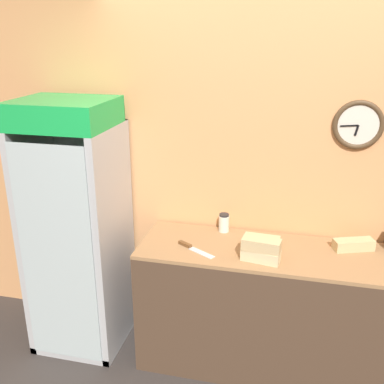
{
  "coord_description": "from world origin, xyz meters",
  "views": [
    {
      "loc": [
        0.1,
        -1.86,
        2.3
      ],
      "look_at": [
        -0.54,
        0.84,
        1.28
      ],
      "focal_mm": 42.0,
      "sensor_mm": 36.0,
      "label": 1
    }
  ],
  "objects": [
    {
      "name": "sandwich_stack_bottom",
      "position": [
        -0.06,
        0.69,
        0.95
      ],
      "size": [
        0.25,
        0.14,
        0.07
      ],
      "color": "beige",
      "rests_on": "prep_counter"
    },
    {
      "name": "sandwich_flat_left",
      "position": [
        -0.07,
        0.89,
        0.95
      ],
      "size": [
        0.24,
        0.12,
        0.07
      ],
      "color": "tan",
      "rests_on": "prep_counter"
    },
    {
      "name": "condiment_jar",
      "position": [
        -0.36,
        1.07,
        0.98
      ],
      "size": [
        0.08,
        0.08,
        0.13
      ],
      "color": "silver",
      "rests_on": "prep_counter"
    },
    {
      "name": "prep_counter",
      "position": [
        0.0,
        0.84,
        0.46
      ],
      "size": [
        1.76,
        0.58,
        0.91
      ],
      "color": "#4C3828",
      "rests_on": "ground_plane"
    },
    {
      "name": "wall_back",
      "position": [
        0.0,
        1.18,
        1.35
      ],
      "size": [
        5.2,
        0.09,
        2.7
      ],
      "color": "tan",
      "rests_on": "ground_plane"
    },
    {
      "name": "beverage_cooler",
      "position": [
        -1.39,
        0.86,
        1.0
      ],
      "size": [
        0.63,
        0.61,
        1.86
      ],
      "color": "#B2B7BC",
      "rests_on": "ground_plane"
    },
    {
      "name": "sandwich_flat_right",
      "position": [
        0.52,
        0.98,
        0.95
      ],
      "size": [
        0.28,
        0.18,
        0.07
      ],
      "color": "tan",
      "rests_on": "prep_counter"
    },
    {
      "name": "sandwich_stack_middle",
      "position": [
        -0.06,
        0.69,
        1.02
      ],
      "size": [
        0.25,
        0.13,
        0.07
      ],
      "color": "tan",
      "rests_on": "sandwich_stack_bottom"
    },
    {
      "name": "chefs_knife",
      "position": [
        -0.53,
        0.75,
        0.92
      ],
      "size": [
        0.28,
        0.19,
        0.02
      ],
      "color": "silver",
      "rests_on": "prep_counter"
    }
  ]
}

